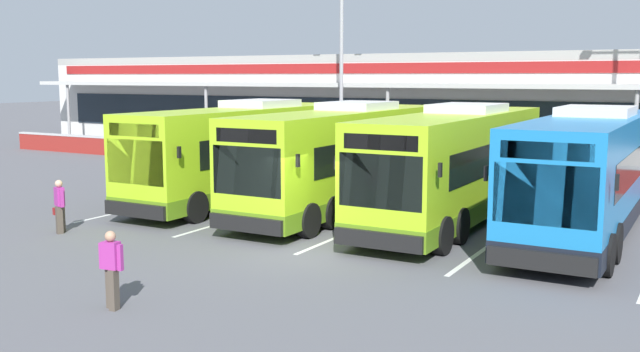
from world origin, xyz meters
TOP-DOWN VIEW (x-y plane):
  - ground_plane at (0.00, 0.00)m, footprint 200.00×200.00m
  - terminal_building at (-0.00, 26.91)m, footprint 70.00×13.00m
  - red_barrier_wall at (0.00, 14.50)m, footprint 60.00×0.40m
  - coach_bus_leftmost at (-6.16, 6.09)m, footprint 2.99×12.15m
  - coach_bus_left_centre at (-1.90, 6.05)m, footprint 2.99×12.15m
  - coach_bus_centre at (2.19, 6.08)m, footprint 2.99×12.15m
  - coach_bus_right_centre at (6.27, 6.01)m, footprint 2.99×12.15m
  - bay_stripe_far_west at (-8.40, 6.00)m, footprint 0.14×13.00m
  - bay_stripe_west at (-4.20, 6.00)m, footprint 0.14×13.00m
  - bay_stripe_mid_west at (0.00, 6.00)m, footprint 0.14×13.00m
  - bay_stripe_centre at (4.20, 6.00)m, footprint 0.14×13.00m
  - pedestrian_with_handbag at (-7.56, -1.70)m, footprint 0.63×0.48m
  - pedestrian_in_dark_coat at (-0.93, -6.09)m, footprint 0.54×0.29m
  - lamp_post_west at (-7.90, 17.15)m, footprint 3.24×0.28m

SIDE VIEW (x-z plane):
  - ground_plane at x=0.00m, z-range 0.00..0.00m
  - bay_stripe_far_west at x=-8.40m, z-range 0.00..0.01m
  - bay_stripe_west at x=-4.20m, z-range 0.00..0.01m
  - bay_stripe_mid_west at x=0.00m, z-range 0.00..0.01m
  - bay_stripe_centre at x=4.20m, z-range 0.00..0.01m
  - red_barrier_wall at x=0.00m, z-range 0.01..1.10m
  - pedestrian_with_handbag at x=-7.56m, z-range 0.05..1.67m
  - pedestrian_in_dark_coat at x=-0.93m, z-range 0.06..1.68m
  - coach_bus_leftmost at x=-6.16m, z-range -0.10..3.68m
  - coach_bus_left_centre at x=-1.90m, z-range -0.10..3.68m
  - coach_bus_centre at x=2.19m, z-range -0.10..3.68m
  - coach_bus_right_centre at x=6.27m, z-range -0.10..3.68m
  - terminal_building at x=0.00m, z-range 0.01..6.01m
  - lamp_post_west at x=-7.90m, z-range 0.79..11.79m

